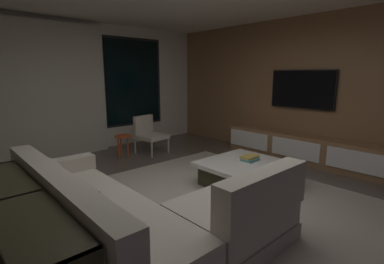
{
  "coord_description": "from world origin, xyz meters",
  "views": [
    {
      "loc": [
        -2.27,
        -2.41,
        1.62
      ],
      "look_at": [
        1.15,
        1.37,
        0.6
      ],
      "focal_mm": 26.86,
      "sensor_mm": 36.0,
      "label": 1
    }
  ],
  "objects_px": {
    "book_stack_on_coffee_table": "(250,158)",
    "accent_chair_near_window": "(149,132)",
    "side_stool": "(123,140)",
    "console_table_behind_couch": "(20,237)",
    "sectional_couch": "(134,218)",
    "mounted_tv": "(302,89)",
    "media_console": "(303,149)",
    "coffee_table": "(246,174)"
  },
  "relations": [
    {
      "from": "side_stool",
      "to": "mounted_tv",
      "type": "height_order",
      "value": "mounted_tv"
    },
    {
      "from": "side_stool",
      "to": "media_console",
      "type": "xyz_separation_m",
      "value": [
        2.37,
        -2.51,
        -0.12
      ]
    },
    {
      "from": "coffee_table",
      "to": "accent_chair_near_window",
      "type": "distance_m",
      "value": 2.54
    },
    {
      "from": "media_console",
      "to": "console_table_behind_couch",
      "type": "height_order",
      "value": "console_table_behind_couch"
    },
    {
      "from": "media_console",
      "to": "side_stool",
      "type": "bearing_deg",
      "value": 133.37
    },
    {
      "from": "media_console",
      "to": "mounted_tv",
      "type": "xyz_separation_m",
      "value": [
        0.18,
        0.2,
        1.1
      ]
    },
    {
      "from": "coffee_table",
      "to": "book_stack_on_coffee_table",
      "type": "bearing_deg",
      "value": 16.11
    },
    {
      "from": "sectional_couch",
      "to": "side_stool",
      "type": "relative_size",
      "value": 5.43
    },
    {
      "from": "sectional_couch",
      "to": "book_stack_on_coffee_table",
      "type": "height_order",
      "value": "sectional_couch"
    },
    {
      "from": "book_stack_on_coffee_table",
      "to": "media_console",
      "type": "distance_m",
      "value": 1.62
    },
    {
      "from": "side_stool",
      "to": "book_stack_on_coffee_table",
      "type": "bearing_deg",
      "value": -73.15
    },
    {
      "from": "coffee_table",
      "to": "console_table_behind_couch",
      "type": "bearing_deg",
      "value": -178.22
    },
    {
      "from": "coffee_table",
      "to": "book_stack_on_coffee_table",
      "type": "height_order",
      "value": "book_stack_on_coffee_table"
    },
    {
      "from": "media_console",
      "to": "console_table_behind_couch",
      "type": "distance_m",
      "value": 4.69
    },
    {
      "from": "mounted_tv",
      "to": "side_stool",
      "type": "bearing_deg",
      "value": 137.83
    },
    {
      "from": "mounted_tv",
      "to": "console_table_behind_couch",
      "type": "distance_m",
      "value": 4.96
    },
    {
      "from": "accent_chair_near_window",
      "to": "mounted_tv",
      "type": "relative_size",
      "value": 0.62
    },
    {
      "from": "coffee_table",
      "to": "console_table_behind_couch",
      "type": "distance_m",
      "value": 2.94
    },
    {
      "from": "console_table_behind_couch",
      "to": "media_console",
      "type": "bearing_deg",
      "value": 1.31
    },
    {
      "from": "sectional_couch",
      "to": "book_stack_on_coffee_table",
      "type": "relative_size",
      "value": 9.01
    },
    {
      "from": "side_stool",
      "to": "console_table_behind_couch",
      "type": "relative_size",
      "value": 0.22
    },
    {
      "from": "book_stack_on_coffee_table",
      "to": "console_table_behind_couch",
      "type": "height_order",
      "value": "console_table_behind_couch"
    },
    {
      "from": "sectional_couch",
      "to": "accent_chair_near_window",
      "type": "height_order",
      "value": "sectional_couch"
    },
    {
      "from": "book_stack_on_coffee_table",
      "to": "console_table_behind_couch",
      "type": "bearing_deg",
      "value": -177.55
    },
    {
      "from": "accent_chair_near_window",
      "to": "console_table_behind_couch",
      "type": "height_order",
      "value": "accent_chair_near_window"
    },
    {
      "from": "sectional_couch",
      "to": "mounted_tv",
      "type": "bearing_deg",
      "value": 6.31
    },
    {
      "from": "book_stack_on_coffee_table",
      "to": "accent_chair_near_window",
      "type": "xyz_separation_m",
      "value": [
        -0.14,
        2.49,
        0.04
      ]
    },
    {
      "from": "sectional_couch",
      "to": "side_stool",
      "type": "xyz_separation_m",
      "value": [
        1.4,
        2.75,
        0.08
      ]
    },
    {
      "from": "media_console",
      "to": "mounted_tv",
      "type": "height_order",
      "value": "mounted_tv"
    },
    {
      "from": "coffee_table",
      "to": "console_table_behind_couch",
      "type": "relative_size",
      "value": 0.55
    },
    {
      "from": "media_console",
      "to": "mounted_tv",
      "type": "distance_m",
      "value": 1.13
    },
    {
      "from": "coffee_table",
      "to": "accent_chair_near_window",
      "type": "bearing_deg",
      "value": 90.09
    },
    {
      "from": "coffee_table",
      "to": "mounted_tv",
      "type": "xyz_separation_m",
      "value": [
        1.94,
        0.21,
        1.16
      ]
    },
    {
      "from": "media_console",
      "to": "console_table_behind_couch",
      "type": "relative_size",
      "value": 1.48
    },
    {
      "from": "sectional_couch",
      "to": "side_stool",
      "type": "distance_m",
      "value": 3.09
    },
    {
      "from": "sectional_couch",
      "to": "console_table_behind_couch",
      "type": "distance_m",
      "value": 0.93
    },
    {
      "from": "book_stack_on_coffee_table",
      "to": "accent_chair_near_window",
      "type": "relative_size",
      "value": 0.36
    },
    {
      "from": "sectional_couch",
      "to": "media_console",
      "type": "relative_size",
      "value": 0.81
    },
    {
      "from": "side_stool",
      "to": "media_console",
      "type": "height_order",
      "value": "media_console"
    },
    {
      "from": "side_stool",
      "to": "mounted_tv",
      "type": "distance_m",
      "value": 3.58
    },
    {
      "from": "console_table_behind_couch",
      "to": "mounted_tv",
      "type": "bearing_deg",
      "value": 3.6
    },
    {
      "from": "accent_chair_near_window",
      "to": "media_console",
      "type": "height_order",
      "value": "accent_chair_near_window"
    }
  ]
}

